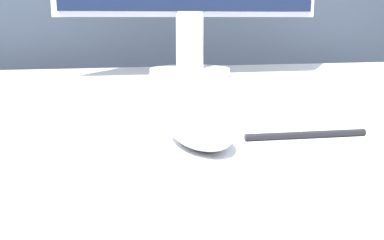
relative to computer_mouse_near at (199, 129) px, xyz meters
name	(u,v)px	position (x,y,z in m)	size (l,w,h in m)	color
partition_panel	(150,133)	(0.04, 0.92, -0.24)	(5.00, 0.03, 1.09)	#333D4C
computer_mouse_near	(199,129)	(0.00, 0.00, 0.00)	(0.07, 0.13, 0.03)	silver
keyboard	(150,97)	(-0.03, 0.24, -0.01)	(0.46, 0.19, 0.02)	silver
pen	(306,135)	(0.12, 0.00, -0.01)	(0.14, 0.01, 0.01)	black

